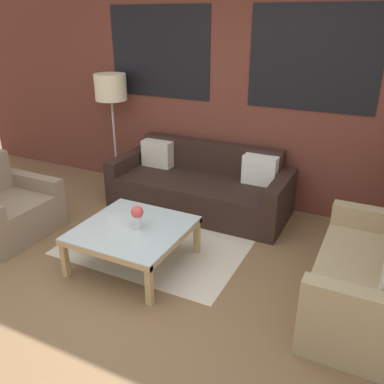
{
  "coord_description": "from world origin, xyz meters",
  "views": [
    {
      "loc": [
        1.8,
        -2.23,
        2.22
      ],
      "look_at": [
        0.09,
        1.22,
        0.55
      ],
      "focal_mm": 38.0,
      "sensor_mm": 36.0,
      "label": 1
    }
  ],
  "objects_px": {
    "coffee_table": "(133,232)",
    "flower_vase": "(137,215)",
    "settee_vintage": "(375,281)",
    "floor_lamp": "(111,91)",
    "armchair_corner": "(6,210)",
    "couch_dark": "(200,187)"
  },
  "relations": [
    {
      "from": "couch_dark",
      "to": "flower_vase",
      "type": "distance_m",
      "value": 1.44
    },
    {
      "from": "settee_vintage",
      "to": "flower_vase",
      "type": "height_order",
      "value": "settee_vintage"
    },
    {
      "from": "couch_dark",
      "to": "settee_vintage",
      "type": "bearing_deg",
      "value": -29.53
    },
    {
      "from": "settee_vintage",
      "to": "armchair_corner",
      "type": "height_order",
      "value": "settee_vintage"
    },
    {
      "from": "settee_vintage",
      "to": "floor_lamp",
      "type": "xyz_separation_m",
      "value": [
        -3.45,
        1.34,
        1.01
      ]
    },
    {
      "from": "coffee_table",
      "to": "flower_vase",
      "type": "xyz_separation_m",
      "value": [
        0.06,
        0.0,
        0.19
      ]
    },
    {
      "from": "armchair_corner",
      "to": "floor_lamp",
      "type": "xyz_separation_m",
      "value": [
        0.25,
        1.69,
        1.05
      ]
    },
    {
      "from": "armchair_corner",
      "to": "coffee_table",
      "type": "xyz_separation_m",
      "value": [
        1.59,
        0.1,
        0.07
      ]
    },
    {
      "from": "armchair_corner",
      "to": "floor_lamp",
      "type": "relative_size",
      "value": 0.6
    },
    {
      "from": "couch_dark",
      "to": "flower_vase",
      "type": "bearing_deg",
      "value": -89.13
    },
    {
      "from": "coffee_table",
      "to": "floor_lamp",
      "type": "relative_size",
      "value": 0.64
    },
    {
      "from": "coffee_table",
      "to": "flower_vase",
      "type": "bearing_deg",
      "value": 5.03
    },
    {
      "from": "settee_vintage",
      "to": "floor_lamp",
      "type": "height_order",
      "value": "floor_lamp"
    },
    {
      "from": "floor_lamp",
      "to": "flower_vase",
      "type": "bearing_deg",
      "value": -48.44
    },
    {
      "from": "settee_vintage",
      "to": "armchair_corner",
      "type": "xyz_separation_m",
      "value": [
        -3.69,
        -0.35,
        -0.03
      ]
    },
    {
      "from": "armchair_corner",
      "to": "flower_vase",
      "type": "relative_size",
      "value": 4.04
    },
    {
      "from": "flower_vase",
      "to": "armchair_corner",
      "type": "bearing_deg",
      "value": -176.2
    },
    {
      "from": "settee_vintage",
      "to": "armchair_corner",
      "type": "bearing_deg",
      "value": -174.56
    },
    {
      "from": "floor_lamp",
      "to": "flower_vase",
      "type": "relative_size",
      "value": 6.74
    },
    {
      "from": "armchair_corner",
      "to": "coffee_table",
      "type": "bearing_deg",
      "value": 3.76
    },
    {
      "from": "armchair_corner",
      "to": "floor_lamp",
      "type": "height_order",
      "value": "floor_lamp"
    },
    {
      "from": "couch_dark",
      "to": "floor_lamp",
      "type": "bearing_deg",
      "value": 173.0
    }
  ]
}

